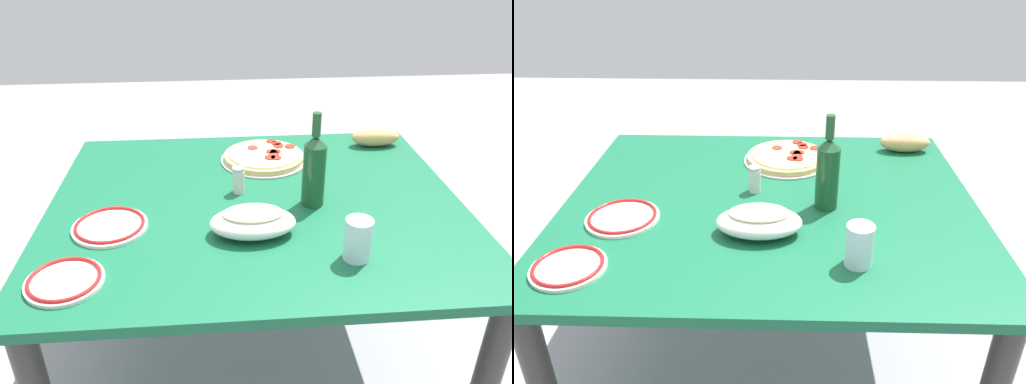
{
  "view_description": "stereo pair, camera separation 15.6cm",
  "coord_description": "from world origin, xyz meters",
  "views": [
    {
      "loc": [
        -0.11,
        -1.37,
        1.49
      ],
      "look_at": [
        0.0,
        0.0,
        0.76
      ],
      "focal_mm": 35.27,
      "sensor_mm": 36.0,
      "label": 1
    },
    {
      "loc": [
        0.04,
        -1.37,
        1.49
      ],
      "look_at": [
        0.0,
        0.0,
        0.76
      ],
      "focal_mm": 35.27,
      "sensor_mm": 36.0,
      "label": 2
    }
  ],
  "objects": [
    {
      "name": "spice_shaker",
      "position": [
        -0.05,
        0.06,
        0.77
      ],
      "size": [
        0.04,
        0.04,
        0.09
      ],
      "color": "silver",
      "rests_on": "dining_table"
    },
    {
      "name": "pepperoni_pizza",
      "position": [
        0.05,
        0.3,
        0.74
      ],
      "size": [
        0.31,
        0.31,
        0.03
      ],
      "color": "#B7B7BC",
      "rests_on": "dining_table"
    },
    {
      "name": "water_glass",
      "position": [
        0.23,
        -0.33,
        0.78
      ],
      "size": [
        0.07,
        0.07,
        0.11
      ],
      "primitive_type": "cylinder",
      "color": "silver",
      "rests_on": "dining_table"
    },
    {
      "name": "wine_bottle",
      "position": [
        0.17,
        -0.03,
        0.84
      ],
      "size": [
        0.07,
        0.07,
        0.29
      ],
      "color": "#194723",
      "rests_on": "dining_table"
    },
    {
      "name": "ground_plane",
      "position": [
        0.0,
        0.0,
        0.0
      ],
      "size": [
        8.0,
        8.0,
        0.0
      ],
      "primitive_type": "plane",
      "color": "gray",
      "rests_on": "ground"
    },
    {
      "name": "baked_pasta_dish",
      "position": [
        -0.02,
        -0.19,
        0.77
      ],
      "size": [
        0.24,
        0.15,
        0.08
      ],
      "color": "white",
      "rests_on": "dining_table"
    },
    {
      "name": "side_plate_near",
      "position": [
        -0.43,
        -0.13,
        0.73
      ],
      "size": [
        0.21,
        0.21,
        0.02
      ],
      "color": "white",
      "rests_on": "dining_table"
    },
    {
      "name": "bread_loaf",
      "position": [
        0.5,
        0.4,
        0.76
      ],
      "size": [
        0.19,
        0.08,
        0.07
      ],
      "primitive_type": "ellipsoid",
      "color": "tan",
      "rests_on": "dining_table"
    },
    {
      "name": "dining_table",
      "position": [
        0.0,
        0.0,
        0.62
      ],
      "size": [
        1.28,
        1.07,
        0.73
      ],
      "color": "#145938",
      "rests_on": "ground"
    },
    {
      "name": "side_plate_far",
      "position": [
        -0.49,
        -0.37,
        0.73
      ],
      "size": [
        0.19,
        0.19,
        0.02
      ],
      "color": "white",
      "rests_on": "dining_table"
    }
  ]
}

